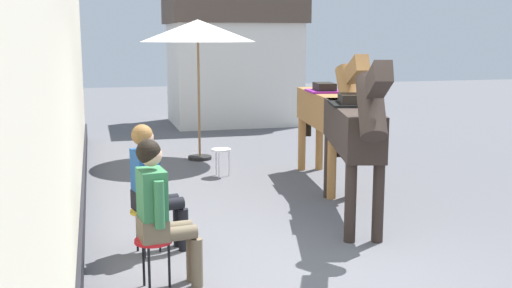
# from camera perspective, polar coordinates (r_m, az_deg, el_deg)

# --- Properties ---
(ground_plane) EXTENTS (40.00, 40.00, 0.00)m
(ground_plane) POSITION_cam_1_polar(r_m,az_deg,el_deg) (9.16, -0.46, -4.49)
(ground_plane) COLOR #56565B
(pub_facade_wall) EXTENTS (0.34, 14.00, 3.40)m
(pub_facade_wall) POSITION_cam_1_polar(r_m,az_deg,el_deg) (7.14, -17.57, 3.49)
(pub_facade_wall) COLOR beige
(pub_facade_wall) RESTS_ON ground_plane
(distant_cottage) EXTENTS (3.40, 2.60, 3.50)m
(distant_cottage) POSITION_cam_1_polar(r_m,az_deg,el_deg) (16.37, -2.14, 8.23)
(distant_cottage) COLOR silver
(distant_cottage) RESTS_ON ground_plane
(seated_visitor_near) EXTENTS (0.61, 0.49, 1.39)m
(seated_visitor_near) POSITION_cam_1_polar(r_m,az_deg,el_deg) (5.62, -8.90, -5.72)
(seated_visitor_near) COLOR red
(seated_visitor_near) RESTS_ON ground_plane
(seated_visitor_far) EXTENTS (0.61, 0.48, 1.39)m
(seated_visitor_far) POSITION_cam_1_polar(r_m,az_deg,el_deg) (6.57, -9.63, -3.46)
(seated_visitor_far) COLOR gold
(seated_visitor_far) RESTS_ON ground_plane
(saddled_horse_near) EXTENTS (1.02, 2.94, 2.06)m
(saddled_horse_near) POSITION_cam_1_polar(r_m,az_deg,el_deg) (7.68, 8.98, 1.40)
(saddled_horse_near) COLOR #2D231E
(saddled_horse_near) RESTS_ON ground_plane
(saddled_horse_far) EXTENTS (0.69, 2.99, 2.06)m
(saddled_horse_far) POSITION_cam_1_polar(r_m,az_deg,el_deg) (9.52, 6.65, 3.09)
(saddled_horse_far) COLOR #9E6B38
(saddled_horse_far) RESTS_ON ground_plane
(cafe_parasol) EXTENTS (2.10, 2.10, 2.58)m
(cafe_parasol) POSITION_cam_1_polar(r_m,az_deg,el_deg) (11.42, -5.39, 10.29)
(cafe_parasol) COLOR black
(cafe_parasol) RESTS_ON ground_plane
(spare_stool_white) EXTENTS (0.32, 0.32, 0.46)m
(spare_stool_white) POSITION_cam_1_polar(r_m,az_deg,el_deg) (10.13, -3.23, -0.79)
(spare_stool_white) COLOR white
(spare_stool_white) RESTS_ON ground_plane
(satchel_bag) EXTENTS (0.26, 0.30, 0.20)m
(satchel_bag) POSITION_cam_1_polar(r_m,az_deg,el_deg) (7.61, -9.11, -6.86)
(satchel_bag) COLOR brown
(satchel_bag) RESTS_ON ground_plane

